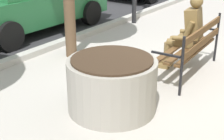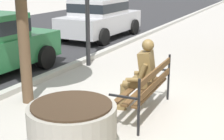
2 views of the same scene
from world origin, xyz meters
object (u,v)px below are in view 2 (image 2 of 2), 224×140
(concrete_planter, at_px, (72,130))
(parked_car_silver, at_px, (100,17))
(bronze_statue_seated, at_px, (139,76))
(park_bench, at_px, (147,86))

(concrete_planter, relative_size, parked_car_silver, 0.30)
(bronze_statue_seated, relative_size, concrete_planter, 1.10)
(parked_car_silver, bearing_deg, bronze_statue_seated, -145.59)
(park_bench, relative_size, parked_car_silver, 0.44)
(bronze_statue_seated, bearing_deg, park_bench, -121.68)
(park_bench, distance_m, parked_car_silver, 7.71)
(concrete_planter, height_order, parked_car_silver, parked_car_silver)
(park_bench, distance_m, concrete_planter, 1.87)
(park_bench, height_order, parked_car_silver, parked_car_silver)
(park_bench, relative_size, concrete_planter, 1.46)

